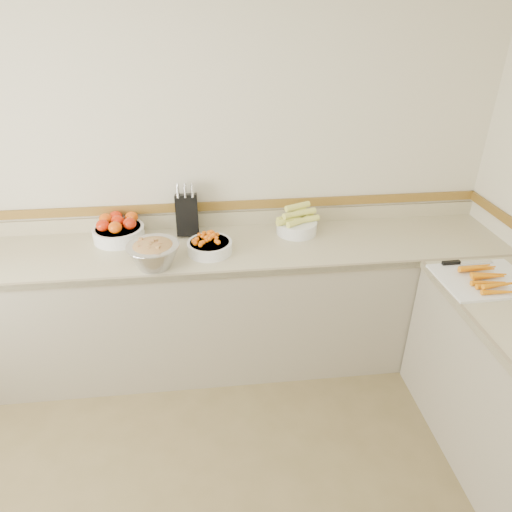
{
  "coord_description": "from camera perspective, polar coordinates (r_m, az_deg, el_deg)",
  "views": [
    {
      "loc": [
        0.1,
        -0.9,
        2.26
      ],
      "look_at": [
        0.35,
        1.35,
        1.0
      ],
      "focal_mm": 32.0,
      "sensor_mm": 36.0,
      "label": 1
    }
  ],
  "objects": [
    {
      "name": "cutting_board",
      "position": [
        2.84,
        26.69,
        -2.54
      ],
      "size": [
        0.51,
        0.4,
        0.07
      ],
      "color": "white",
      "rests_on": "counter_right"
    },
    {
      "name": "back_wall",
      "position": [
        3.06,
        -8.03,
        10.5
      ],
      "size": [
        4.0,
        0.0,
        4.0
      ],
      "primitive_type": "plane",
      "rotation": [
        1.57,
        0.0,
        0.0
      ],
      "color": "beige",
      "rests_on": "ground_plane"
    },
    {
      "name": "tomato_bowl",
      "position": [
        3.1,
        -16.83,
        3.17
      ],
      "size": [
        0.33,
        0.33,
        0.16
      ],
      "color": "white",
      "rests_on": "counter_back"
    },
    {
      "name": "cherry_tomato_bowl",
      "position": [
        2.83,
        -5.82,
        1.37
      ],
      "size": [
        0.28,
        0.28,
        0.15
      ],
      "color": "white",
      "rests_on": "counter_back"
    },
    {
      "name": "rhubarb_bowl",
      "position": [
        2.71,
        -12.67,
        0.37
      ],
      "size": [
        0.31,
        0.31,
        0.18
      ],
      "color": "#B2B2BA",
      "rests_on": "counter_back"
    },
    {
      "name": "counter_back",
      "position": [
        3.15,
        -7.05,
        -6.17
      ],
      "size": [
        4.0,
        0.65,
        1.08
      ],
      "color": "#C1B58C",
      "rests_on": "ground_plane"
    },
    {
      "name": "knife_block",
      "position": [
        3.06,
        -8.63,
        5.27
      ],
      "size": [
        0.15,
        0.18,
        0.35
      ],
      "color": "black",
      "rests_on": "counter_back"
    },
    {
      "name": "corn_bowl",
      "position": [
        3.07,
        5.12,
        4.05
      ],
      "size": [
        0.3,
        0.27,
        0.2
      ],
      "color": "white",
      "rests_on": "counter_back"
    }
  ]
}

